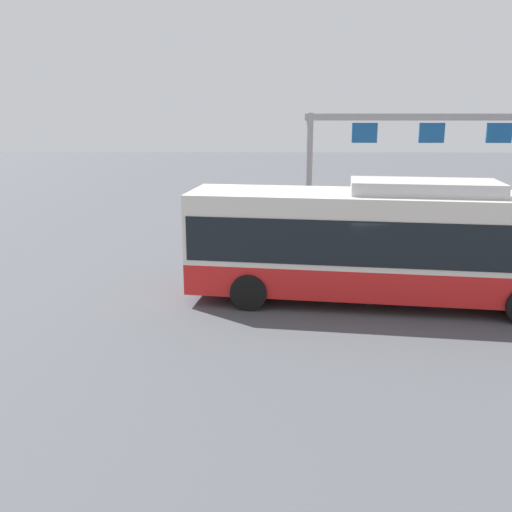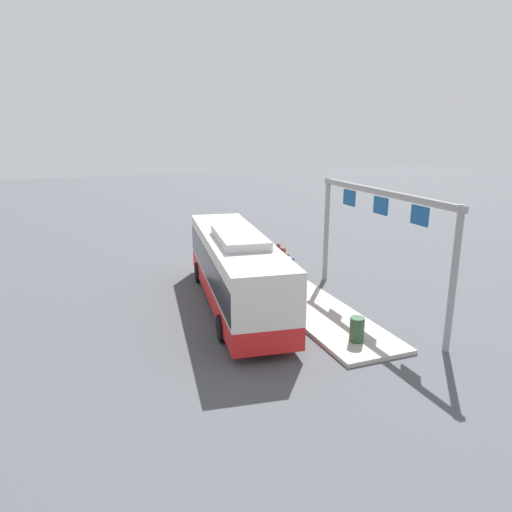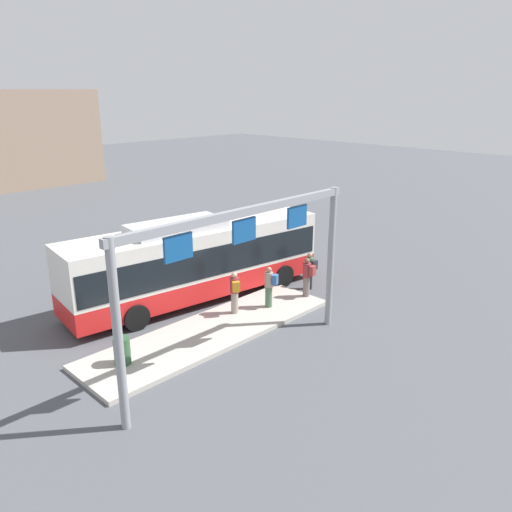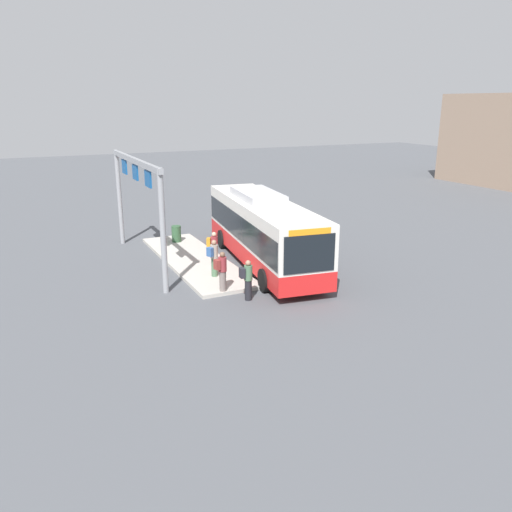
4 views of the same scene
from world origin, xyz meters
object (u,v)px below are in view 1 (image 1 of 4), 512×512
Objects in this scene: person_waiting_mid at (244,248)px; bus_main at (390,240)px; person_waiting_far at (377,246)px; person_boarding at (275,239)px; person_waiting_near at (332,242)px.

bus_main is at bearing 57.96° from person_waiting_mid.
bus_main reaches higher than person_waiting_mid.
person_waiting_far is (-4.30, 0.23, 0.16)m from person_waiting_mid.
person_boarding is at bearing -75.76° from person_waiting_far.
bus_main is 2.62m from person_waiting_far.
person_waiting_mid is 4.31m from person_waiting_far.
person_waiting_near is (1.22, -3.04, -0.76)m from bus_main.
person_boarding is 1.00× the size of person_waiting_far.
person_waiting_far is (-3.28, 0.91, 0.00)m from person_boarding.
bus_main is 5.04m from person_waiting_mid.
bus_main is 4.68m from person_boarding.
person_boarding is at bearing -126.33° from person_waiting_near.
person_boarding is 1.93m from person_waiting_near.
person_waiting_mid is at bearing -25.84° from bus_main.
person_boarding is 1.24m from person_waiting_mid.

